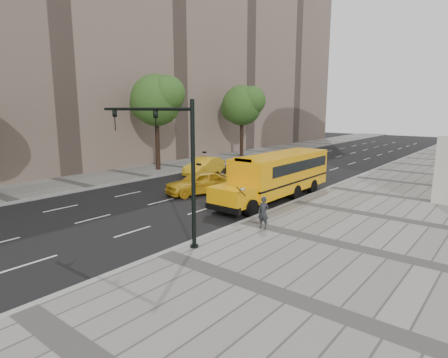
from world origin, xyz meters
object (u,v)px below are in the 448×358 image
Objects in this scene: school_bus at (279,173)px; traffic_signal at (169,154)px; tree_b at (157,100)px; taxi_far at (204,166)px; pedestrian at (263,213)px; taxi_near at (199,183)px; tree_c at (243,105)px.

school_bus is 1.81× the size of traffic_signal.
taxi_far is at bearing 13.20° from tree_b.
taxi_far is 3.07× the size of pedestrian.
taxi_near is at bearing -61.87° from taxi_far.
tree_b is 1.90× the size of taxi_near.
tree_b is 1.87× the size of taxi_far.
tree_c is 31.14m from traffic_signal.
taxi_far is at bearing 126.91° from traffic_signal.
school_bus is 2.38× the size of taxi_near.
taxi_near is 9.06m from pedestrian.
taxi_far is (-4.87, 6.05, -0.02)m from taxi_near.
school_bus is 7.25m from pedestrian.
tree_b is at bearing 173.30° from taxi_near.
taxi_far is (-9.98, 3.58, -0.95)m from school_bus.
tree_b is 13.81m from tree_c.
taxi_near is 10.52m from traffic_signal.
traffic_signal is (10.67, -14.21, 3.28)m from taxi_far.
traffic_signal is (-2.29, -4.07, 3.14)m from pedestrian.
traffic_signal is at bearing -34.75° from taxi_near.
tree_c is at bearing 120.15° from traffic_signal.
tree_b is at bearing -177.50° from taxi_far.
school_bus is at bearing 93.73° from traffic_signal.
tree_c reaches higher than taxi_far.
tree_b is 1.44× the size of traffic_signal.
pedestrian is at bearing -48.74° from taxi_far.
tree_c reaches higher than pedestrian.
tree_b is 15.93m from school_bus.
tree_c reaches higher than traffic_signal.
taxi_near is (-5.10, -2.47, -0.94)m from school_bus.
taxi_near is (9.80, -18.70, -5.59)m from tree_c.
pedestrian is at bearing -51.86° from tree_c.
school_bus reaches higher than taxi_far.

